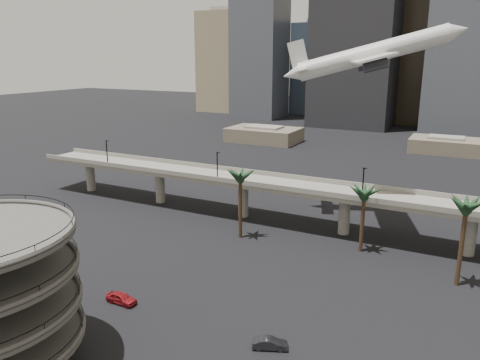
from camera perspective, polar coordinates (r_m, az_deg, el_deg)
The scene contains 7 objects.
overpass at distance 95.02m, azimuth 6.32°, elevation -1.24°, with size 130.00×9.30×14.70m.
palm_trees at distance 80.36m, azimuth 13.04°, elevation -1.52°, with size 42.40×10.40×14.00m.
low_buildings at distance 177.21m, azimuth 18.73°, elevation 4.13°, with size 135.00×27.50×6.80m.
skyline at distance 248.45m, azimuth 24.49°, elevation 17.00°, with size 269.00×86.00×131.55m.
airborne_jet at distance 101.59m, azimuth 15.73°, elevation 14.53°, with size 35.94×32.69×13.05m.
car_a at distance 69.55m, azimuth -14.27°, elevation -13.77°, with size 1.86×4.63×1.58m, color maroon.
car_b at distance 58.68m, azimuth 3.67°, elevation -19.27°, with size 1.47×4.23×1.39m, color black.
Camera 1 is at (32.49, -30.34, 33.65)m, focal length 35.00 mm.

